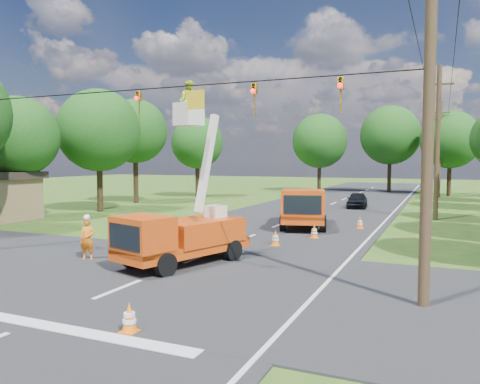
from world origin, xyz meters
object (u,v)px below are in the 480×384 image
at_px(second_truck, 304,207).
at_px(tree_left_f, 197,143).
at_px(bucket_truck, 181,226).
at_px(tree_left_c, 18,136).
at_px(pole_right_far, 440,148).
at_px(tree_far_c, 450,140).
at_px(traffic_cone_2, 275,238).
at_px(traffic_cone_8, 122,247).
at_px(pole_right_near, 429,115).
at_px(tree_far_b, 390,135).
at_px(ground_worker, 87,239).
at_px(tree_far_a, 320,141).
at_px(traffic_cone_7, 360,223).
at_px(pole_right_mid, 438,142).
at_px(traffic_cone_3, 314,231).
at_px(tree_left_e, 135,131).
at_px(distant_car, 357,200).
at_px(traffic_cone_1, 129,318).
at_px(tree_left_d, 99,130).

bearing_deg(second_truck, tree_left_f, 119.30).
xyz_separation_m(bucket_truck, tree_left_c, (-16.49, 7.26, 3.97)).
xyz_separation_m(pole_right_far, tree_far_c, (1.00, 2.00, 0.96)).
xyz_separation_m(traffic_cone_2, traffic_cone_8, (-5.13, -4.49, 0.00)).
bearing_deg(pole_right_near, tree_far_b, 96.97).
bearing_deg(ground_worker, tree_left_f, 91.23).
bearing_deg(tree_far_a, second_truck, -77.75).
height_order(traffic_cone_7, pole_right_mid, pole_right_mid).
relative_size(traffic_cone_3, tree_left_f, 0.08).
bearing_deg(pole_right_far, traffic_cone_3, -100.10).
bearing_deg(traffic_cone_8, tree_far_b, 81.76).
xyz_separation_m(pole_right_near, tree_far_a, (-13.50, 43.00, 1.08)).
bearing_deg(bucket_truck, second_truck, 100.06).
bearing_deg(traffic_cone_3, traffic_cone_7, 69.21).
bearing_deg(pole_right_near, traffic_cone_8, 168.89).
relative_size(bucket_truck, tree_far_c, 0.75).
distance_m(traffic_cone_3, tree_left_f, 27.73).
height_order(traffic_cone_2, tree_far_c, tree_far_c).
height_order(traffic_cone_3, pole_right_near, pole_right_near).
relative_size(pole_right_mid, tree_left_f, 1.19).
bearing_deg(tree_far_a, traffic_cone_8, -87.44).
height_order(traffic_cone_2, tree_left_e, tree_left_e).
bearing_deg(bucket_truck, tree_left_c, 174.03).
height_order(traffic_cone_3, pole_right_far, pole_right_far).
distance_m(ground_worker, tree_left_e, 25.26).
relative_size(distant_car, traffic_cone_2, 5.32).
bearing_deg(pole_right_mid, second_truck, -134.85).
bearing_deg(tree_far_b, traffic_cone_8, -98.24).
height_order(traffic_cone_1, pole_right_near, pole_right_near).
height_order(ground_worker, tree_left_c, tree_left_c).
distance_m(tree_left_e, tree_far_b, 30.35).
bearing_deg(tree_far_c, pole_right_far, -116.57).
bearing_deg(traffic_cone_7, traffic_cone_2, -111.46).
xyz_separation_m(traffic_cone_3, tree_far_c, (6.44, 32.53, 5.70)).
relative_size(traffic_cone_7, tree_left_c, 0.09).
bearing_deg(tree_far_a, bucket_truck, -83.10).
xyz_separation_m(pole_right_near, tree_left_e, (-25.30, 22.00, 1.38)).
height_order(traffic_cone_8, tree_left_e, tree_left_e).
bearing_deg(tree_left_c, bucket_truck, -23.76).
bearing_deg(traffic_cone_1, distant_car, 89.88).
height_order(tree_left_d, tree_far_c, tree_left_d).
distance_m(pole_right_near, pole_right_mid, 20.00).
xyz_separation_m(traffic_cone_1, tree_far_a, (-7.45, 47.72, 5.83)).
bearing_deg(traffic_cone_8, tree_left_d, 132.93).
distance_m(pole_right_far, tree_left_f, 25.36).
relative_size(traffic_cone_3, pole_right_mid, 0.07).
distance_m(bucket_truck, tree_far_b, 43.69).
distance_m(tree_left_c, tree_far_b, 40.96).
relative_size(ground_worker, tree_left_e, 0.18).
bearing_deg(second_truck, tree_left_e, 139.29).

